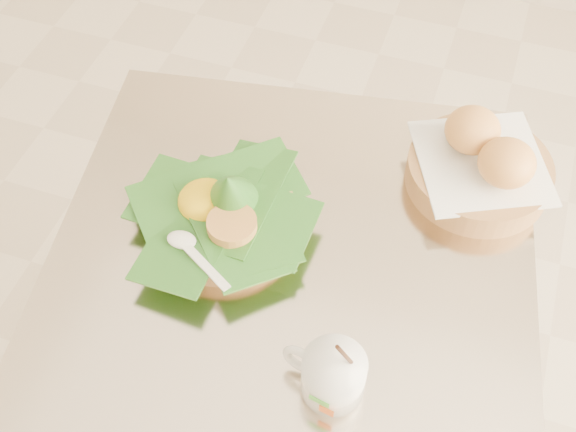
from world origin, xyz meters
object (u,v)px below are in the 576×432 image
(bread_basket, at_px, (482,165))
(coffee_mug, at_px, (332,374))
(cafe_table, at_px, (291,329))
(rice_basket, at_px, (223,211))

(bread_basket, bearing_deg, coffee_mug, -106.31)
(cafe_table, distance_m, rice_basket, 0.28)
(cafe_table, relative_size, bread_basket, 3.20)
(cafe_table, height_order, bread_basket, bread_basket)
(rice_basket, relative_size, coffee_mug, 1.93)
(coffee_mug, bearing_deg, bread_basket, 73.69)
(coffee_mug, bearing_deg, rice_basket, 139.03)
(cafe_table, bearing_deg, bread_basket, 44.41)
(rice_basket, xyz_separation_m, coffee_mug, (0.22, -0.19, 0.00))
(cafe_table, bearing_deg, coffee_mug, -57.44)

